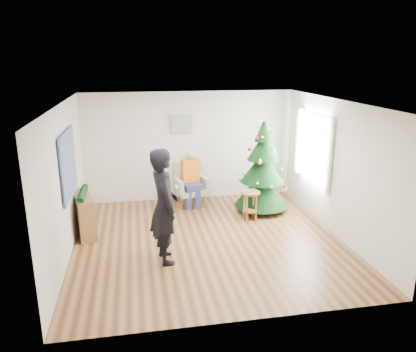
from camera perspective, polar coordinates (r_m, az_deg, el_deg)
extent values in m
plane|color=brown|center=(7.81, 0.07, -9.03)|extent=(5.00, 5.00, 0.00)
plane|color=white|center=(7.10, 0.08, 10.30)|extent=(5.00, 5.00, 0.00)
plane|color=silver|center=(9.75, -2.60, 4.19)|extent=(5.00, 0.00, 5.00)
plane|color=silver|center=(5.06, 5.29, -7.61)|extent=(5.00, 0.00, 5.00)
plane|color=silver|center=(7.34, -19.50, -0.83)|extent=(0.00, 5.00, 5.00)
plane|color=silver|center=(8.17, 17.60, 1.04)|extent=(0.00, 5.00, 5.00)
cube|color=white|center=(8.98, 14.61, 3.93)|extent=(0.04, 1.30, 1.40)
cube|color=white|center=(8.31, 16.56, 2.80)|extent=(0.05, 0.25, 1.50)
cube|color=white|center=(9.63, 12.60, 4.88)|extent=(0.05, 0.25, 1.50)
cylinder|color=#3F2816|center=(9.34, 7.48, -3.91)|extent=(0.09, 0.09, 0.28)
cone|color=black|center=(9.22, 7.57, -1.75)|extent=(1.20, 1.20, 0.78)
cone|color=black|center=(9.08, 7.68, 1.29)|extent=(0.96, 0.96, 0.69)
cone|color=black|center=(8.97, 7.80, 4.14)|extent=(0.70, 0.70, 0.60)
cone|color=black|center=(8.90, 7.89, 6.46)|extent=(0.41, 0.41, 0.51)
cone|color=gold|center=(8.86, 7.95, 8.10)|extent=(0.13, 0.13, 0.13)
cylinder|color=brown|center=(8.65, 6.00, -2.32)|extent=(0.41, 0.41, 0.04)
cylinder|color=brown|center=(8.79, 5.92, -4.86)|extent=(0.31, 0.31, 0.02)
imported|color=silver|center=(8.64, 6.00, -2.12)|extent=(0.39, 0.32, 0.03)
cube|color=#97A988|center=(9.51, -2.35, -2.08)|extent=(0.79, 0.75, 0.12)
cube|color=#97A988|center=(9.67, -2.96, 0.33)|extent=(0.68, 0.25, 0.60)
cube|color=#97A988|center=(9.37, -4.18, -1.39)|extent=(0.20, 0.54, 0.30)
cube|color=#97A988|center=(9.57, -0.57, -0.95)|extent=(0.20, 0.54, 0.30)
cube|color=navy|center=(9.40, -2.29, -1.48)|extent=(0.46, 0.48, 0.14)
cube|color=orange|center=(9.51, -2.49, 0.80)|extent=(0.44, 0.29, 0.55)
sphere|color=tan|center=(9.39, -2.50, 3.00)|extent=(0.21, 0.21, 0.21)
imported|color=black|center=(6.76, -6.20, -4.25)|extent=(0.58, 0.78, 1.96)
cube|color=white|center=(6.64, -4.46, -1.59)|extent=(0.06, 0.13, 0.04)
cube|color=brown|center=(8.31, -16.99, -5.18)|extent=(0.53, 1.04, 0.80)
cylinder|color=black|center=(8.17, -17.23, -2.44)|extent=(0.14, 0.90, 0.14)
cube|color=black|center=(7.55, -19.05, 1.66)|extent=(0.03, 1.50, 1.15)
cube|color=tan|center=(9.59, -3.81, 7.32)|extent=(0.52, 0.03, 0.42)
cube|color=gray|center=(9.57, -3.80, 7.29)|extent=(0.44, 0.02, 0.34)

